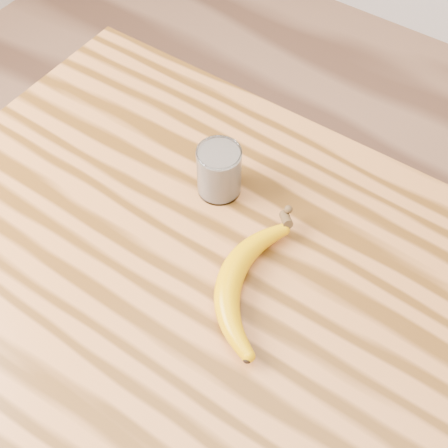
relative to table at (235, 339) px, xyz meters
The scene contains 4 objects.
room 0.58m from the table, ahead, with size 4.04×4.04×2.70m.
table is the anchor object (origin of this frame).
smoothie_glass 0.28m from the table, 131.33° to the left, with size 0.07×0.07×0.09m.
banana 0.15m from the table, 144.01° to the left, with size 0.12×0.34×0.04m, color #D99900, non-canonical shape.
Camera 1 is at (0.25, -0.39, 1.73)m, focal length 50.00 mm.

